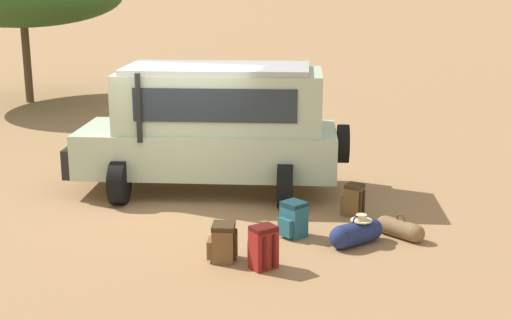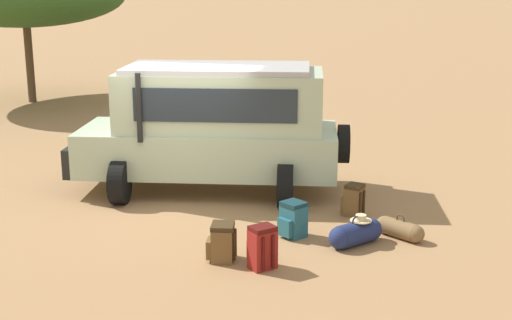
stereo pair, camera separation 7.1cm
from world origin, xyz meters
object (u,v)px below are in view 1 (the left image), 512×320
at_px(backpack_outermost, 293,220).
at_px(backpack_near_rear_wheel, 354,200).
at_px(duffel_bag_low_black_case, 356,233).
at_px(safari_vehicle, 213,125).
at_px(backpack_cluster_center, 263,248).
at_px(duffel_bag_soft_canvas, 400,229).
at_px(backpack_beside_front_wheel, 223,243).

bearing_deg(backpack_outermost, backpack_near_rear_wheel, 57.46).
bearing_deg(duffel_bag_low_black_case, safari_vehicle, 143.55).
bearing_deg(backpack_outermost, backpack_cluster_center, -97.01).
bearing_deg(backpack_near_rear_wheel, backpack_cluster_center, -110.43).
xyz_separation_m(backpack_cluster_center, duffel_bag_soft_canvas, (1.84, 1.74, -0.16)).
height_order(backpack_beside_front_wheel, duffel_bag_low_black_case, backpack_beside_front_wheel).
distance_m(backpack_cluster_center, duffel_bag_soft_canvas, 2.54).
relative_size(backpack_cluster_center, backpack_near_rear_wheel, 1.12).
xyz_separation_m(safari_vehicle, backpack_cluster_center, (1.84, -3.49, -0.98)).
relative_size(backpack_outermost, duffel_bag_low_black_case, 0.68).
relative_size(safari_vehicle, backpack_near_rear_wheel, 9.58).
bearing_deg(backpack_cluster_center, duffel_bag_low_black_case, 46.53).
bearing_deg(backpack_outermost, duffel_bag_soft_canvas, 12.83).
xyz_separation_m(backpack_near_rear_wheel, duffel_bag_low_black_case, (0.21, -1.38, -0.09)).
height_order(backpack_outermost, duffel_bag_soft_canvas, backpack_outermost).
relative_size(backpack_beside_front_wheel, duffel_bag_soft_canvas, 0.71).
distance_m(safari_vehicle, backpack_near_rear_wheel, 3.12).
xyz_separation_m(backpack_beside_front_wheel, backpack_near_rear_wheel, (1.62, 2.51, 0.00)).
height_order(safari_vehicle, backpack_beside_front_wheel, safari_vehicle).
height_order(safari_vehicle, backpack_near_rear_wheel, safari_vehicle).
bearing_deg(backpack_beside_front_wheel, duffel_bag_soft_canvas, 33.02).
relative_size(backpack_near_rear_wheel, duffel_bag_soft_canvas, 0.72).
distance_m(backpack_near_rear_wheel, duffel_bag_low_black_case, 1.40).
relative_size(backpack_cluster_center, backpack_outermost, 1.10).
height_order(backpack_beside_front_wheel, backpack_near_rear_wheel, backpack_near_rear_wheel).
bearing_deg(backpack_outermost, duffel_bag_low_black_case, -5.77).
height_order(backpack_beside_front_wheel, duffel_bag_soft_canvas, backpack_beside_front_wheel).
bearing_deg(safari_vehicle, backpack_beside_front_wheel, -70.34).
height_order(duffel_bag_low_black_case, duffel_bag_soft_canvas, duffel_bag_low_black_case).
distance_m(safari_vehicle, backpack_outermost, 3.10).
bearing_deg(safari_vehicle, duffel_bag_soft_canvas, -25.50).
bearing_deg(backpack_outermost, backpack_beside_front_wheel, -123.26).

